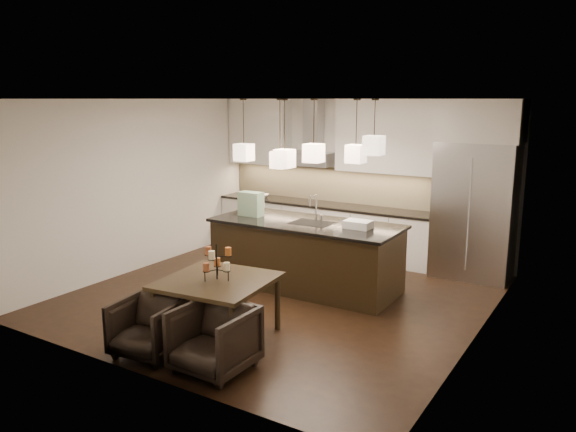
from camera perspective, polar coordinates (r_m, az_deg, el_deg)
The scene contains 37 objects.
floor at distance 8.21m, azimuth -0.74°, elevation -8.19°, with size 5.50×5.50×0.02m, color black.
ceiling at distance 7.71m, azimuth -0.80°, elevation 11.89°, with size 5.50×5.50×0.02m, color white.
wall_back at distance 10.25m, azimuth 7.55°, elevation 3.87°, with size 5.50×0.02×2.80m, color silver.
wall_front at distance 5.76m, azimuth -15.67°, elevation -2.71°, with size 5.50×0.02×2.80m, color silver.
wall_left at distance 9.59m, azimuth -14.85°, elevation 3.03°, with size 0.02×5.50×2.80m, color silver.
wall_right at distance 6.80m, azimuth 19.27°, elevation -0.74°, with size 0.02×5.50×2.80m, color silver.
refrigerator at distance 9.28m, azimuth 18.41°, elevation 0.50°, with size 1.20×0.72×2.15m, color #B7B7BA.
fridge_panel at distance 9.13m, azimuth 18.99°, elevation 9.15°, with size 1.26×0.72×0.65m, color silver.
lower_cabinets at distance 10.40m, azimuth 3.52°, elevation -1.31°, with size 4.21×0.62×0.88m, color silver.
countertop at distance 10.31m, azimuth 3.55°, elevation 1.18°, with size 4.21×0.66×0.04m, color black.
backsplash at distance 10.51m, azimuth 4.35°, elevation 3.23°, with size 4.21×0.02×0.63m, color #BBAF87.
upper_cab_left at distance 11.04m, azimuth -2.87°, elevation 8.56°, with size 1.25×0.35×1.25m, color silver.
upper_cab_right at distance 9.78m, azimuth 10.19°, elevation 7.98°, with size 1.86×0.35×1.25m, color silver.
hood_canopy at distance 10.37m, azimuth 2.27°, elevation 5.84°, with size 0.90×0.52×0.24m, color #B7B7BA.
hood_chimney at distance 10.42m, azimuth 2.60°, elevation 9.17°, with size 0.30×0.28×0.96m, color #B7B7BA.
fruit_bowl at distance 10.93m, azimuth -2.66°, elevation 2.07°, with size 0.26×0.26×0.06m, color silver.
island_body at distance 8.45m, azimuth 1.83°, elevation -4.09°, with size 2.75×1.10×0.97m, color black.
island_top at distance 8.33m, azimuth 1.85°, elevation -0.74°, with size 2.84×1.19×0.04m, color black.
faucet at distance 8.32m, azimuth 2.89°, elevation 0.86°, with size 0.11×0.26×0.42m, color silver, non-canonical shape.
tote_bag at distance 8.74m, azimuth -3.79°, elevation 1.24°, with size 0.37×0.20×0.37m, color #1C5B2A.
food_container at distance 7.96m, azimuth 7.13°, elevation -0.85°, with size 0.37×0.26×0.11m, color silver.
dining_table at distance 6.79m, azimuth -7.14°, elevation -9.29°, with size 1.21×1.21×0.73m, color black, non-canonical shape.
candelabra at distance 6.61m, azimuth -7.26°, elevation -4.63°, with size 0.35×0.35×0.43m, color black, non-canonical shape.
candle_a at distance 6.55m, azimuth -6.26°, elevation -5.12°, with size 0.07×0.07×0.10m, color #F8E2AE.
candle_b at distance 6.75m, azimuth -7.20°, elevation -4.63°, with size 0.07×0.07×0.10m, color #BD5F22.
candle_c at distance 6.56m, azimuth -8.31°, elevation -5.14°, with size 0.07×0.07×0.10m, color #A1512E.
candle_d at distance 6.59m, azimuth -6.10°, elevation -3.60°, with size 0.07×0.07×0.10m, color #BD5F22.
candle_e at distance 6.66m, azimuth -8.11°, elevation -3.50°, with size 0.07×0.07×0.10m, color #A1512E.
candle_f at distance 6.47m, azimuth -7.76°, elevation -3.95°, with size 0.07×0.07×0.10m, color #F8E2AE.
armchair_left at distance 6.52m, azimuth -14.04°, elevation -10.92°, with size 0.68×0.70×0.64m, color black.
armchair_right at distance 6.02m, azimuth -7.52°, elevation -12.29°, with size 0.75×0.77×0.70m, color black.
pendant_a at distance 8.61m, azimuth -4.50°, elevation 6.46°, with size 0.24×0.24×0.26m, color beige.
pendant_b at distance 8.67m, azimuth -0.81°, elevation 5.72°, with size 0.24×0.24×0.26m, color beige.
pendant_c at distance 7.95m, azimuth 2.62°, elevation 6.40°, with size 0.24×0.24×0.26m, color beige.
pendant_d at distance 8.09m, azimuth 6.90°, elevation 6.28°, with size 0.24×0.24×0.26m, color beige.
pendant_e at distance 7.71m, azimuth 8.72°, elevation 7.11°, with size 0.24×0.24×0.26m, color beige.
pendant_f at distance 8.00m, azimuth -0.37°, elevation 5.85°, with size 0.24×0.24×0.26m, color beige.
Camera 1 is at (4.14, -6.51, 2.80)m, focal length 35.00 mm.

